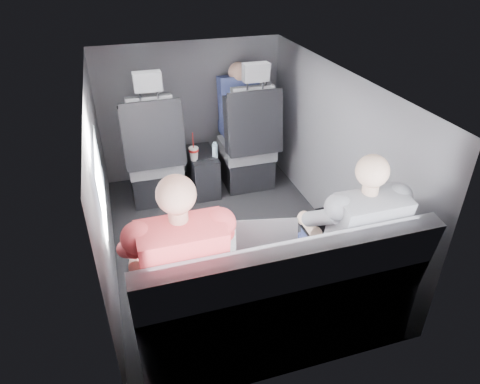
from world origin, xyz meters
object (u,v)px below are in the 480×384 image
object	(u,v)px
rear_bench	(276,306)
passenger_rear_left	(180,269)
laptop_silver	(261,240)
center_console	(203,172)
laptop_white	(185,249)
front_seat_left	(155,161)
front_seat_right	(248,149)
passenger_rear_right	(349,238)
passenger_front_right	(238,106)
laptop_black	(332,224)
soda_cup	(194,153)
water_bottle	(215,150)

from	to	relation	value
rear_bench	passenger_rear_left	world-z (taller)	passenger_rear_left
laptop_silver	passenger_rear_left	world-z (taller)	passenger_rear_left
center_console	laptop_white	distance (m)	1.79
front_seat_left	front_seat_right	world-z (taller)	same
passenger_rear_right	laptop_white	bearing A→B (deg)	169.94
front_seat_left	passenger_front_right	size ratio (longest dim) A/B	1.72
laptop_white	laptop_black	distance (m)	0.92
center_console	soda_cup	bearing A→B (deg)	-130.76
front_seat_right	water_bottle	xyz separation A→B (m)	(-0.35, -0.08, 0.07)
laptop_white	passenger_front_right	size ratio (longest dim) A/B	0.67
front_seat_right	passenger_rear_right	distance (m)	1.82
center_console	front_seat_right	bearing A→B (deg)	-5.07
laptop_black	passenger_front_right	size ratio (longest dim) A/B	0.46
center_console	laptop_white	world-z (taller)	laptop_white
front_seat_left	laptop_black	size ratio (longest dim) A/B	3.73
laptop_black	passenger_front_right	distance (m)	1.92
laptop_black	laptop_white	bearing A→B (deg)	178.71
front_seat_right	laptop_black	xyz separation A→B (m)	(0.00, -1.66, 0.23)
front_seat_left	passenger_rear_left	size ratio (longest dim) A/B	1.00
soda_cup	passenger_rear_right	bearing A→B (deg)	-71.22
laptop_white	passenger_rear_right	distance (m)	0.97
passenger_front_right	water_bottle	bearing A→B (deg)	-134.69
center_console	laptop_white	xyz separation A→B (m)	(-0.47, -1.68, 0.44)
center_console	water_bottle	size ratio (longest dim) A/B	3.21
soda_cup	laptop_silver	size ratio (longest dim) A/B	0.69
laptop_silver	passenger_front_right	bearing A→B (deg)	76.79
laptop_silver	passenger_rear_left	distance (m)	0.52
laptop_white	passenger_rear_left	size ratio (longest dim) A/B	0.39
front_seat_left	laptop_black	distance (m)	1.90
water_bottle	passenger_front_right	world-z (taller)	passenger_front_right
front_seat_right	passenger_rear_left	bearing A→B (deg)	-118.38
laptop_silver	passenger_front_right	distance (m)	2.00
front_seat_right	laptop_black	size ratio (longest dim) A/B	3.73
front_seat_right	laptop_white	bearing A→B (deg)	-119.27
laptop_white	laptop_black	world-z (taller)	laptop_white
front_seat_left	center_console	distance (m)	0.49
rear_bench	soda_cup	distance (m)	1.84
passenger_rear_left	laptop_silver	bearing A→B (deg)	14.00
center_console	passenger_front_right	size ratio (longest dim) A/B	0.65
soda_cup	passenger_front_right	world-z (taller)	passenger_front_right
laptop_silver	laptop_white	bearing A→B (deg)	174.05
passenger_rear_right	laptop_silver	bearing A→B (deg)	166.50
front_seat_left	front_seat_right	xyz separation A→B (m)	(0.90, 0.00, 0.00)
center_console	water_bottle	bearing A→B (deg)	-48.97
soda_cup	passenger_front_right	distance (m)	0.68
front_seat_right	center_console	size ratio (longest dim) A/B	2.64
water_bottle	passenger_front_right	xyz separation A→B (m)	(0.33, 0.33, 0.27)
front_seat_right	passenger_rear_left	size ratio (longest dim) A/B	1.00
soda_cup	water_bottle	distance (m)	0.20
rear_bench	laptop_silver	bearing A→B (deg)	96.81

